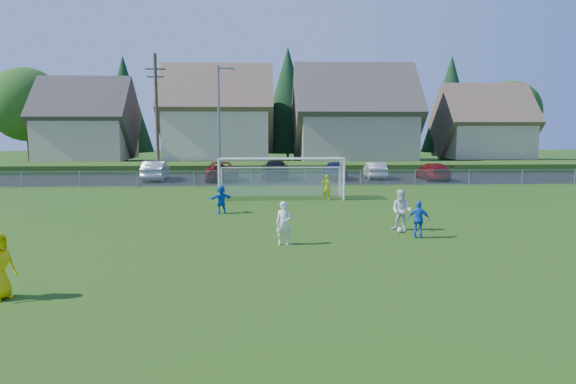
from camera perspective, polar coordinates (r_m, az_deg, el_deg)
The scene contains 21 objects.
ground at distance 15.32m, azimuth 1.53°, elevation -9.00°, with size 160.00×160.00×0.00m, color #193D0C.
asphalt_lot at distance 42.40m, azimuth -1.33°, elevation 1.45°, with size 60.00×60.00×0.00m, color black.
grass_embankment at distance 49.83m, azimuth -1.57°, elevation 2.77°, with size 70.00×6.00×0.80m, color #1E420F.
soccer_ball at distance 21.46m, azimuth 12.31°, elevation -4.14°, with size 0.22×0.22×0.22m, color white.
player_white_a at distance 18.73m, azimuth -0.47°, elevation -3.49°, with size 0.58×0.38×1.59m, color white.
player_white_b at distance 21.76m, azimuth 12.48°, elevation -1.99°, with size 0.83×0.65×1.72m, color white.
player_blue_a at distance 20.50m, azimuth 14.32°, elevation -2.99°, with size 0.85×0.35×1.45m, color blue.
player_blue_b at distance 25.75m, azimuth -7.44°, elevation -0.80°, with size 1.31×0.42×1.41m, color blue.
goalkeeper at distance 30.26m, azimuth 4.27°, elevation 0.55°, with size 0.56×0.37×1.53m, color #CEE71B.
car_b at distance 42.75m, azimuth -14.47°, elevation 2.32°, with size 1.66×4.76×1.57m, color #BEBEBE.
car_c at distance 41.75m, azimuth -7.46°, elevation 2.34°, with size 2.51×5.45×1.51m, color #630E0B.
car_d at distance 42.34m, azimuth -1.39°, elevation 2.48°, with size 2.15×5.28×1.53m, color black.
car_e at distance 42.66m, azimuth 5.26°, elevation 2.48°, with size 1.80×4.47×1.52m, color #131942.
car_f at distance 43.41m, azimuth 9.64°, elevation 2.40°, with size 1.46×4.20×1.38m, color #AEAEAE.
car_g at distance 43.50m, azimuth 15.77°, elevation 2.22°, with size 1.91×4.71×1.37m, color maroon.
soccer_goal at distance 30.85m, azimuth -0.75°, elevation 2.30°, with size 7.42×1.90×2.50m.
chainlink_fence at distance 36.87m, azimuth -1.10°, elevation 1.55°, with size 52.06×0.06×1.20m.
streetlight at distance 40.80m, azimuth -7.60°, elevation 7.96°, with size 1.38×0.18×9.00m.
utility_pole at distance 42.50m, azimuth -14.38°, elevation 8.18°, with size 1.60×0.26×10.00m.
houses_row at distance 57.29m, azimuth 0.24°, elevation 10.30°, with size 53.90×11.45×13.27m.
tree_row at distance 63.49m, azimuth -0.92°, elevation 9.61°, with size 65.98×12.36×13.80m.
Camera 1 is at (-1.14, -14.67, 4.29)m, focal length 32.00 mm.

